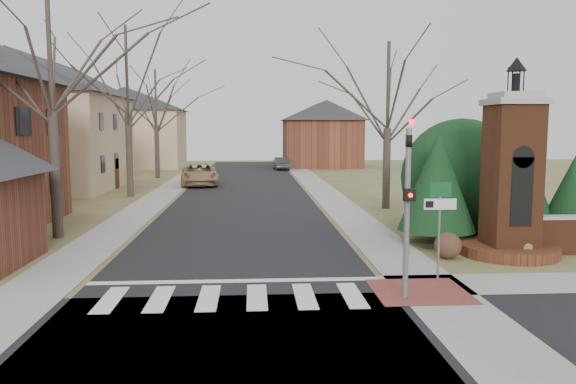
{
  "coord_description": "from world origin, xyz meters",
  "views": [
    {
      "loc": [
        0.51,
        -12.83,
        4.21
      ],
      "look_at": [
        1.71,
        6.0,
        2.05
      ],
      "focal_mm": 35.0,
      "sensor_mm": 36.0,
      "label": 1
    }
  ],
  "objects": [
    {
      "name": "ground",
      "position": [
        0.0,
        0.0,
        0.0
      ],
      "size": [
        120.0,
        120.0,
        0.0
      ],
      "primitive_type": "plane",
      "color": "brown",
      "rests_on": "ground"
    },
    {
      "name": "main_street",
      "position": [
        0.0,
        22.0,
        0.01
      ],
      "size": [
        8.0,
        70.0,
        0.01
      ],
      "primitive_type": "cube",
      "color": "black",
      "rests_on": "ground"
    },
    {
      "name": "cross_street",
      "position": [
        0.0,
        -3.0,
        0.01
      ],
      "size": [
        120.0,
        8.0,
        0.01
      ],
      "primitive_type": "cube",
      "color": "black",
      "rests_on": "ground"
    },
    {
      "name": "crosswalk_zone",
      "position": [
        0.0,
        0.8,
        0.01
      ],
      "size": [
        8.0,
        2.2,
        0.02
      ],
      "primitive_type": "cube",
      "color": "silver",
      "rests_on": "ground"
    },
    {
      "name": "stop_bar",
      "position": [
        0.0,
        2.3,
        0.01
      ],
      "size": [
        8.0,
        0.35,
        0.02
      ],
      "primitive_type": "cube",
      "color": "silver",
      "rests_on": "ground"
    },
    {
      "name": "sidewalk_right_main",
      "position": [
        5.2,
        22.0,
        0.01
      ],
      "size": [
        2.0,
        60.0,
        0.02
      ],
      "primitive_type": "cube",
      "color": "gray",
      "rests_on": "ground"
    },
    {
      "name": "sidewalk_left",
      "position": [
        -5.2,
        22.0,
        0.01
      ],
      "size": [
        2.0,
        60.0,
        0.02
      ],
      "primitive_type": "cube",
      "color": "gray",
      "rests_on": "ground"
    },
    {
      "name": "curb_apron",
      "position": [
        4.8,
        1.0,
        0.01
      ],
      "size": [
        2.4,
        2.4,
        0.02
      ],
      "primitive_type": "cube",
      "color": "brown",
      "rests_on": "ground"
    },
    {
      "name": "traffic_signal_pole",
      "position": [
        4.3,
        0.57,
        2.59
      ],
      "size": [
        0.28,
        0.41,
        4.5
      ],
      "color": "slate",
      "rests_on": "ground"
    },
    {
      "name": "sign_post",
      "position": [
        5.59,
        1.99,
        1.95
      ],
      "size": [
        0.9,
        0.07,
        2.75
      ],
      "color": "slate",
      "rests_on": "ground"
    },
    {
      "name": "brick_gate_monument",
      "position": [
        9.0,
        4.99,
        2.17
      ],
      "size": [
        3.2,
        3.2,
        6.47
      ],
      "color": "brown",
      "rests_on": "ground"
    },
    {
      "name": "house_stucco_left",
      "position": [
        -13.5,
        27.0,
        4.59
      ],
      "size": [
        9.8,
        12.8,
        9.28
      ],
      "color": "#CCAC88",
      "rests_on": "ground"
    },
    {
      "name": "house_distant_left",
      "position": [
        -12.01,
        48.0,
        4.25
      ],
      "size": [
        10.8,
        8.8,
        8.53
      ],
      "color": "#CCAC88",
      "rests_on": "ground"
    },
    {
      "name": "house_distant_right",
      "position": [
        7.99,
        47.99,
        3.65
      ],
      "size": [
        8.8,
        8.8,
        7.3
      ],
      "color": "brown",
      "rests_on": "ground"
    },
    {
      "name": "evergreen_near",
      "position": [
        7.2,
        7.0,
        2.3
      ],
      "size": [
        2.8,
        2.8,
        4.1
      ],
      "color": "#473D33",
      "rests_on": "ground"
    },
    {
      "name": "evergreen_mid",
      "position": [
        10.5,
        8.2,
        2.6
      ],
      "size": [
        3.4,
        3.4,
        4.7
      ],
      "color": "#473D33",
      "rests_on": "ground"
    },
    {
      "name": "evergreen_far",
      "position": [
        12.5,
        7.2,
        1.9
      ],
      "size": [
        2.4,
        2.4,
        3.3
      ],
      "color": "#473D33",
      "rests_on": "ground"
    },
    {
      "name": "evergreen_mass",
      "position": [
        9.0,
        9.5,
        2.4
      ],
      "size": [
        4.8,
        4.8,
        4.8
      ],
      "primitive_type": "sphere",
      "color": "#113314",
      "rests_on": "ground"
    },
    {
      "name": "bare_tree_0",
      "position": [
        -7.0,
        9.0,
        7.7
      ],
      "size": [
        8.05,
        8.05,
        11.15
      ],
      "color": "#473D33",
      "rests_on": "ground"
    },
    {
      "name": "bare_tree_1",
      "position": [
        -7.0,
        22.0,
        8.03
      ],
      "size": [
        8.4,
        8.4,
        11.64
      ],
      "color": "#473D33",
      "rests_on": "ground"
    },
    {
      "name": "bare_tree_2",
      "position": [
        -7.5,
        35.0,
        7.03
      ],
      "size": [
        7.35,
        7.35,
        10.19
      ],
      "color": "#473D33",
      "rests_on": "ground"
    },
    {
      "name": "bare_tree_3",
      "position": [
        7.5,
        16.0,
        6.69
      ],
      "size": [
        7.0,
        7.0,
        9.7
      ],
      "color": "#473D33",
      "rests_on": "ground"
    },
    {
      "name": "pickup_truck",
      "position": [
        -3.4,
        28.72,
        0.79
      ],
      "size": [
        3.2,
        5.96,
        1.59
      ],
      "primitive_type": "imported",
      "rotation": [
        0.0,
        0.0,
        0.1
      ],
      "color": "#9F8256",
      "rests_on": "ground"
    },
    {
      "name": "distant_car",
      "position": [
        3.4,
        43.73,
        0.64
      ],
      "size": [
        1.65,
        3.97,
        1.28
      ],
      "primitive_type": "imported",
      "rotation": [
        0.0,
        0.0,
        3.22
      ],
      "color": "#313539",
      "rests_on": "ground"
    },
    {
      "name": "dry_shrub_left",
      "position": [
        6.8,
        4.6,
        0.43
      ],
      "size": [
        0.87,
        0.87,
        0.87
      ],
      "primitive_type": "sphere",
      "color": "#4C3323",
      "rests_on": "ground"
    },
    {
      "name": "dry_shrub_right",
      "position": [
        9.3,
        4.6,
        0.38
      ],
      "size": [
        0.77,
        0.77,
        0.77
      ],
      "primitive_type": "sphere",
      "color": "olive",
      "rests_on": "ground"
    }
  ]
}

